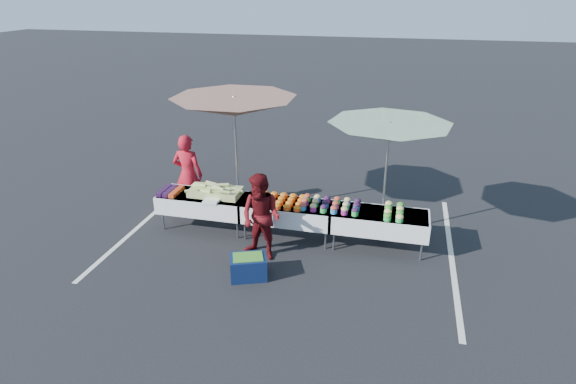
% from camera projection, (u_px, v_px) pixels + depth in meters
% --- Properties ---
extents(ground, '(80.00, 80.00, 0.00)m').
position_uv_depth(ground, '(288.00, 237.00, 9.83)').
color(ground, black).
extents(stripe_left, '(0.10, 5.00, 0.00)m').
position_uv_depth(stripe_left, '(146.00, 220.00, 10.53)').
color(stripe_left, silver).
rests_on(stripe_left, ground).
extents(stripe_right, '(0.10, 5.00, 0.00)m').
position_uv_depth(stripe_right, '(451.00, 256.00, 9.14)').
color(stripe_right, silver).
rests_on(stripe_right, ground).
extents(table_left, '(1.86, 0.81, 0.75)m').
position_uv_depth(table_left, '(204.00, 202.00, 9.99)').
color(table_left, white).
rests_on(table_left, ground).
extents(table_center, '(1.86, 0.81, 0.75)m').
position_uv_depth(table_center, '(288.00, 211.00, 9.60)').
color(table_center, white).
rests_on(table_center, ground).
extents(table_right, '(1.86, 0.81, 0.75)m').
position_uv_depth(table_right, '(379.00, 221.00, 9.21)').
color(table_right, white).
rests_on(table_right, ground).
extents(berry_punnets, '(0.40, 0.54, 0.08)m').
position_uv_depth(berry_punnets, '(170.00, 191.00, 10.01)').
color(berry_punnets, black).
rests_on(berry_punnets, table_left).
extents(corn_pile, '(1.16, 0.57, 0.26)m').
position_uv_depth(corn_pile, '(215.00, 191.00, 9.88)').
color(corn_pile, '#A1A957').
rests_on(corn_pile, table_left).
extents(plastic_bags, '(0.30, 0.25, 0.05)m').
position_uv_depth(plastic_bags, '(211.00, 201.00, 9.58)').
color(plastic_bags, white).
rests_on(plastic_bags, table_left).
extents(carrot_bowls, '(0.95, 0.69, 0.11)m').
position_uv_depth(carrot_bowls, '(281.00, 201.00, 9.54)').
color(carrot_bowls, '#EB501A').
rests_on(carrot_bowls, table_center).
extents(potato_cups, '(1.14, 0.58, 0.16)m').
position_uv_depth(potato_cups, '(331.00, 204.00, 9.32)').
color(potato_cups, '#2A82C8').
rests_on(potato_cups, table_right).
extents(bean_baskets, '(0.36, 0.68, 0.15)m').
position_uv_depth(bean_baskets, '(394.00, 211.00, 9.05)').
color(bean_baskets, green).
rests_on(bean_baskets, table_right).
extents(vendor, '(0.67, 0.44, 1.82)m').
position_uv_depth(vendor, '(188.00, 175.00, 10.54)').
color(vendor, red).
rests_on(vendor, ground).
extents(customer, '(0.94, 0.82, 1.65)m').
position_uv_depth(customer, '(261.00, 217.00, 8.81)').
color(customer, '#570D11').
rests_on(customer, ground).
extents(umbrella_left, '(3.45, 3.45, 2.68)m').
position_uv_depth(umbrella_left, '(234.00, 108.00, 9.84)').
color(umbrella_left, black).
rests_on(umbrella_left, ground).
extents(umbrella_right, '(2.76, 2.76, 2.40)m').
position_uv_depth(umbrella_right, '(389.00, 133.00, 9.06)').
color(umbrella_right, black).
rests_on(umbrella_right, ground).
extents(storage_bin, '(0.75, 0.65, 0.41)m').
position_uv_depth(storage_bin, '(248.00, 266.00, 8.41)').
color(storage_bin, '#0D1D45').
rests_on(storage_bin, ground).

